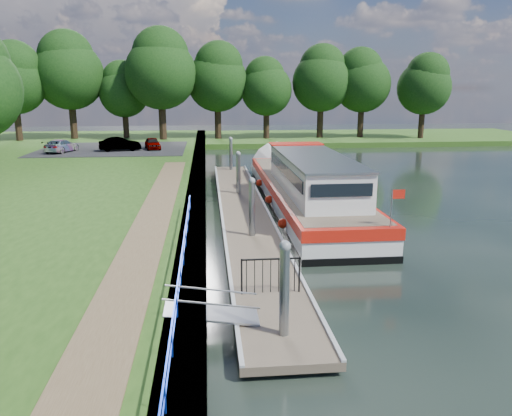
{
  "coord_description": "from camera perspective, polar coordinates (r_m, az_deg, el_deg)",
  "views": [
    {
      "loc": [
        -1.89,
        -12.19,
        6.63
      ],
      "look_at": [
        0.26,
        9.39,
        1.4
      ],
      "focal_mm": 35.0,
      "sensor_mm": 36.0,
      "label": 1
    }
  ],
  "objects": [
    {
      "name": "blue_fence",
      "position": [
        16.12,
        -8.47,
        -5.86
      ],
      "size": [
        0.04,
        18.04,
        0.72
      ],
      "color": "#0C2DBF",
      "rests_on": "riverbank"
    },
    {
      "name": "gangway",
      "position": [
        14.04,
        -5.09,
        -11.83
      ],
      "size": [
        2.58,
        1.0,
        0.92
      ],
      "color": "#A5A8AD",
      "rests_on": "ground"
    },
    {
      "name": "footpath",
      "position": [
        21.16,
        -12.29,
        -2.75
      ],
      "size": [
        1.6,
        40.0,
        0.05
      ],
      "primitive_type": "cube",
      "color": "brown",
      "rests_on": "riverbank"
    },
    {
      "name": "car_b",
      "position": [
        49.23,
        -15.3,
        7.07
      ],
      "size": [
        4.05,
        2.11,
        1.27
      ],
      "primitive_type": "imported",
      "rotation": [
        0.0,
        0.0,
        1.78
      ],
      "color": "#999999",
      "rests_on": "carpark"
    },
    {
      "name": "far_bank",
      "position": [
        65.98,
        6.55,
        7.96
      ],
      "size": [
        60.0,
        18.0,
        0.6
      ],
      "primitive_type": "cube",
      "color": "#254914",
      "rests_on": "ground"
    },
    {
      "name": "gate_panel",
      "position": [
        15.51,
        1.69,
        -7.14
      ],
      "size": [
        1.85,
        0.05,
        1.15
      ],
      "color": "black",
      "rests_on": "ground"
    },
    {
      "name": "car_c",
      "position": [
        49.88,
        -21.35,
        6.65
      ],
      "size": [
        2.68,
        4.4,
        1.19
      ],
      "primitive_type": "imported",
      "rotation": [
        0.0,
        0.0,
        2.88
      ],
      "color": "#999999",
      "rests_on": "carpark"
    },
    {
      "name": "car_a",
      "position": [
        49.89,
        -11.75,
        7.25
      ],
      "size": [
        1.99,
        3.49,
        1.12
      ],
      "primitive_type": "imported",
      "rotation": [
        0.0,
        0.0,
        0.22
      ],
      "color": "#999999",
      "rests_on": "carpark"
    },
    {
      "name": "carpark",
      "position": [
        51.34,
        -15.98,
        6.52
      ],
      "size": [
        14.0,
        12.0,
        0.06
      ],
      "primitive_type": "cube",
      "color": "black",
      "rests_on": "riverbank"
    },
    {
      "name": "ground",
      "position": [
        14.0,
        2.84,
        -14.72
      ],
      "size": [
        160.0,
        160.0,
        0.0
      ],
      "primitive_type": "plane",
      "color": "black",
      "rests_on": "ground"
    },
    {
      "name": "barge",
      "position": [
        29.09,
        5.29,
        2.52
      ],
      "size": [
        4.36,
        21.15,
        4.78
      ],
      "color": "black",
      "rests_on": "ground"
    },
    {
      "name": "bank_edge",
      "position": [
        27.9,
        -6.9,
        0.53
      ],
      "size": [
        1.1,
        90.0,
        0.78
      ],
      "primitive_type": "cube",
      "color": "#473D2D",
      "rests_on": "ground"
    },
    {
      "name": "mooring_piles",
      "position": [
        25.82,
        -1.37,
        1.59
      ],
      "size": [
        0.3,
        27.3,
        3.55
      ],
      "color": "gray",
      "rests_on": "ground"
    },
    {
      "name": "horizon_trees",
      "position": [
        60.88,
        -5.61,
        14.73
      ],
      "size": [
        54.38,
        10.03,
        12.87
      ],
      "color": "#332316",
      "rests_on": "ground"
    },
    {
      "name": "pontoon",
      "position": [
        26.07,
        -1.36,
        -0.76
      ],
      "size": [
        2.5,
        30.0,
        0.56
      ],
      "color": "brown",
      "rests_on": "ground"
    }
  ]
}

